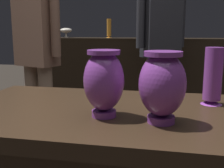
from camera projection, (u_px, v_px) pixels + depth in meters
back_display_shelf at (153, 82)px, 3.17m from camera, size 2.60×0.40×0.99m
vase_centerpiece at (104, 81)px, 0.89m from camera, size 0.13×0.13×0.22m
vase_tall_behind at (213, 77)px, 1.04m from camera, size 0.08×0.08×0.22m
vase_right_accent at (162, 84)px, 0.83m from camera, size 0.14×0.14×0.22m
shelf_vase_left at (109, 29)px, 3.21m from camera, size 0.07×0.07×0.21m
shelf_vase_far_left at (66, 31)px, 3.31m from camera, size 0.14×0.14×0.11m
shelf_vase_center at (154, 28)px, 2.99m from camera, size 0.11×0.11×0.19m
visitor_near_left at (37, 45)px, 2.14m from camera, size 0.44×0.28×1.63m
visitor_center_back at (161, 38)px, 2.44m from camera, size 0.41×0.32×1.71m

